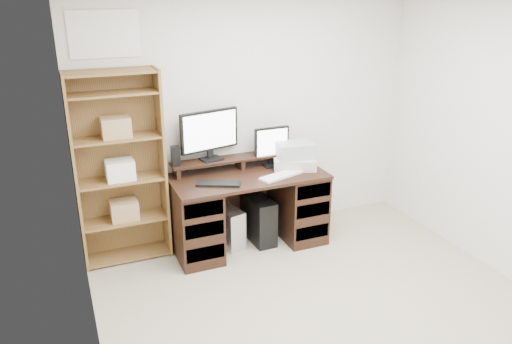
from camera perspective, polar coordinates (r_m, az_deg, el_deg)
room at (r=3.38m, az=12.14°, el=-1.02°), size 3.54×4.04×2.54m
desk at (r=4.97m, az=-0.94°, el=-4.19°), size 1.50×0.70×0.75m
riser_shelf at (r=4.98m, az=-1.85°, el=1.48°), size 1.40×0.22×0.12m
monitor_wide at (r=4.83m, az=-5.34°, el=4.52°), size 0.61×0.21×0.49m
monitor_small at (r=5.01m, az=1.81°, el=3.11°), size 0.37×0.14×0.40m
speaker at (r=4.75m, az=-9.19°, el=1.82°), size 0.08×0.08×0.19m
keyboard_black at (r=4.59m, az=-4.33°, el=-1.34°), size 0.42×0.29×0.02m
keyboard_white at (r=4.79m, az=2.88°, el=-0.40°), size 0.47×0.27×0.02m
mouse at (r=4.94m, az=5.22°, el=0.29°), size 0.10×0.08×0.04m
printer at (r=5.03m, az=4.44°, el=1.11°), size 0.51×0.45×0.10m
basket at (r=4.99m, az=4.48°, el=2.50°), size 0.39×0.30×0.15m
tower_silver at (r=5.04m, az=-3.28°, el=-6.25°), size 0.27×0.43×0.40m
tower_black at (r=5.11m, az=0.33°, el=-5.39°), size 0.22×0.48×0.47m
bookshelf at (r=4.71m, az=-15.33°, el=0.54°), size 0.80×0.30×1.80m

